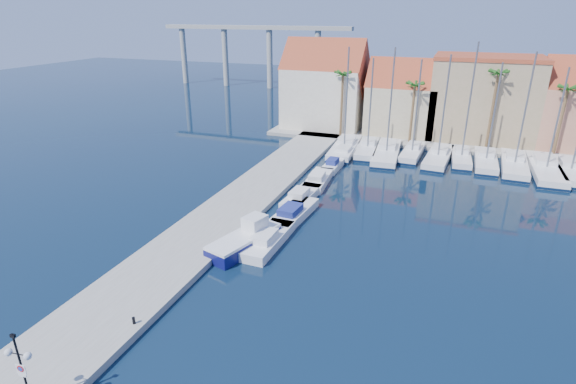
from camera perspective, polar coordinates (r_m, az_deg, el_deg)
name	(u,v)px	position (r m, az deg, el deg)	size (l,w,h in m)	color
ground	(267,311)	(29.38, -2.72, -14.88)	(260.00, 260.00, 0.00)	black
quay_west	(235,207)	(43.23, -6.70, -1.85)	(6.00, 77.00, 0.50)	gray
shore_north	(455,137)	(71.64, 20.44, 6.58)	(54.00, 16.00, 0.50)	gray
lamp_post	(19,359)	(24.56, -30.96, -17.74)	(1.37, 0.49, 4.06)	black
bollard	(134,321)	(28.91, -19.00, -15.17)	(0.18, 0.18, 0.44)	black
fishing_boat	(246,239)	(36.04, -5.38, -5.96)	(4.04, 7.05, 2.34)	#0E1053
motorboat_west_0	(267,240)	(36.39, -2.62, -6.08)	(2.34, 6.81, 1.40)	white
motorboat_west_1	(293,213)	(40.95, 0.64, -2.70)	(2.81, 7.12, 1.40)	white
motorboat_west_2	(301,196)	(44.65, 1.71, -0.55)	(2.48, 6.61, 1.40)	white
motorboat_west_3	(318,179)	(49.21, 3.84, 1.60)	(2.50, 6.69, 1.40)	white
motorboat_west_4	(333,165)	(54.18, 5.80, 3.47)	(1.79, 5.22, 1.40)	white
motorboat_west_5	(345,152)	(59.25, 7.23, 5.03)	(2.54, 7.52, 1.40)	white
sailboat_0	(345,147)	(61.21, 7.26, 5.65)	(3.62, 11.46, 13.56)	white
sailboat_1	(368,148)	(61.26, 10.11, 5.51)	(3.27, 9.76, 12.27)	white
sailboat_2	(387,152)	(59.97, 12.44, 4.96)	(3.80, 11.67, 13.66)	white
sailboat_3	(413,152)	(60.76, 15.53, 4.92)	(2.72, 8.64, 12.28)	white
sailboat_4	(438,157)	(59.81, 18.56, 4.29)	(3.52, 10.38, 13.02)	white
sailboat_5	(461,156)	(60.61, 21.13, 4.23)	(2.66, 8.63, 14.43)	white
sailboat_6	(486,160)	(60.45, 23.81, 3.72)	(2.56, 9.67, 12.29)	white
sailboat_7	(514,164)	(60.45, 26.79, 3.22)	(3.30, 10.93, 13.57)	white
sailboat_8	(545,168)	(60.44, 29.85, 2.61)	(3.29, 12.03, 12.11)	white
sailboat_9	(570,170)	(61.08, 32.15, 2.36)	(2.77, 10.41, 14.32)	white
building_0	(325,88)	(72.08, 4.72, 13.07)	(12.30, 9.00, 13.50)	beige
building_1	(403,101)	(70.01, 14.35, 11.19)	(10.30, 8.00, 11.00)	tan
building_2	(483,98)	(70.51, 23.56, 10.94)	(14.20, 10.20, 11.50)	tan
palm_0	(343,76)	(65.92, 6.99, 14.40)	(2.60, 2.60, 10.15)	brown
palm_1	(415,87)	(64.44, 15.82, 12.73)	(2.60, 2.60, 9.15)	brown
palm_2	(498,76)	(64.12, 25.12, 13.19)	(2.60, 2.60, 11.15)	brown
palm_3	(568,91)	(65.35, 31.98, 10.83)	(2.60, 2.60, 9.65)	brown
viaduct	(250,44)	(114.57, -4.83, 18.24)	(48.00, 2.20, 14.45)	#9E9E99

